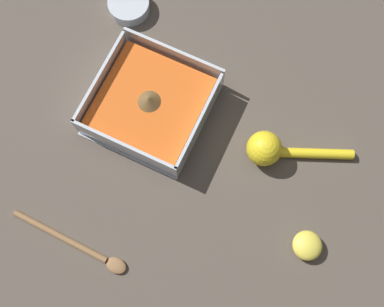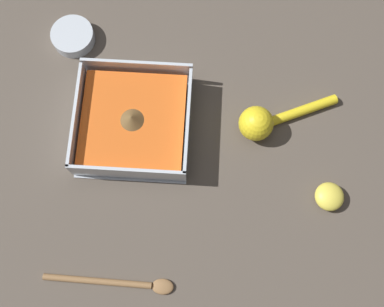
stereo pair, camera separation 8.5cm
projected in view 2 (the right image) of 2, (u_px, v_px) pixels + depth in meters
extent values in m
plane|color=brown|center=(122.00, 127.00, 0.90)|extent=(4.00, 4.00, 0.00)
cube|color=silver|center=(135.00, 125.00, 0.89)|extent=(0.22, 0.22, 0.01)
cube|color=silver|center=(128.00, 173.00, 0.83)|extent=(0.22, 0.01, 0.06)
cube|color=silver|center=(138.00, 69.00, 0.89)|extent=(0.22, 0.01, 0.06)
cube|color=silver|center=(78.00, 116.00, 0.86)|extent=(0.01, 0.21, 0.06)
cube|color=silver|center=(188.00, 122.00, 0.86)|extent=(0.01, 0.21, 0.06)
cube|color=orange|center=(134.00, 121.00, 0.87)|extent=(0.20, 0.20, 0.04)
cone|color=brown|center=(132.00, 116.00, 0.84)|extent=(0.05, 0.05, 0.02)
cylinder|color=silver|center=(73.00, 37.00, 0.93)|extent=(0.09, 0.09, 0.03)
cylinder|color=brown|center=(73.00, 37.00, 0.94)|extent=(0.08, 0.08, 0.01)
sphere|color=yellow|center=(256.00, 123.00, 0.86)|extent=(0.07, 0.07, 0.07)
cylinder|color=yellow|center=(303.00, 110.00, 0.90)|extent=(0.14, 0.07, 0.02)
ellipsoid|color=#EFDB4C|center=(329.00, 197.00, 0.84)|extent=(0.05, 0.05, 0.03)
ellipsoid|color=olive|center=(163.00, 287.00, 0.81)|extent=(0.04, 0.03, 0.01)
cylinder|color=olive|center=(97.00, 281.00, 0.81)|extent=(0.20, 0.02, 0.01)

